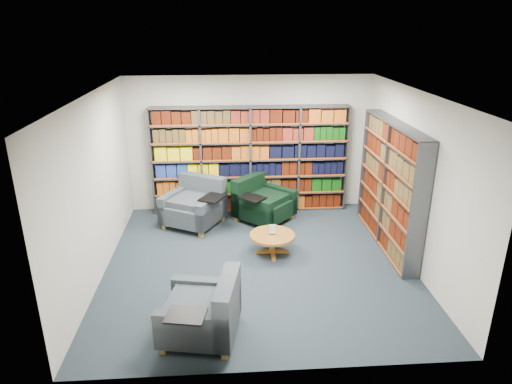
{
  "coord_description": "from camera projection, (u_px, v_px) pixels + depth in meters",
  "views": [
    {
      "loc": [
        -0.5,
        -6.68,
        3.8
      ],
      "look_at": [
        0.0,
        0.6,
        1.05
      ],
      "focal_mm": 32.0,
      "sensor_mm": 36.0,
      "label": 1
    }
  ],
  "objects": [
    {
      "name": "coffee_table",
      "position": [
        272.0,
        238.0,
        7.83
      ],
      "size": [
        0.78,
        0.78,
        0.55
      ],
      "color": "olive",
      "rests_on": "ground"
    },
    {
      "name": "bookshelf_right",
      "position": [
        390.0,
        186.0,
        7.93
      ],
      "size": [
        0.28,
        2.5,
        2.2
      ],
      "color": "#47494F",
      "rests_on": "ground"
    },
    {
      "name": "chair_green_right",
      "position": [
        261.0,
        203.0,
        9.2
      ],
      "size": [
        1.35,
        1.35,
        0.87
      ],
      "color": "black",
      "rests_on": "ground"
    },
    {
      "name": "room_shell",
      "position": [
        259.0,
        185.0,
        7.12
      ],
      "size": [
        5.02,
        5.02,
        2.82
      ],
      "color": "#1B272F",
      "rests_on": "ground"
    },
    {
      "name": "chair_teal_front",
      "position": [
        207.0,
        314.0,
        5.74
      ],
      "size": [
        1.08,
        1.18,
        0.84
      ],
      "color": "#011A3C",
      "rests_on": "ground"
    },
    {
      "name": "bookshelf_back",
      "position": [
        250.0,
        160.0,
        9.41
      ],
      "size": [
        4.0,
        0.28,
        2.2
      ],
      "color": "#47494F",
      "rests_on": "ground"
    },
    {
      "name": "chair_teal_left",
      "position": [
        196.0,
        206.0,
        9.02
      ],
      "size": [
        1.35,
        1.35,
        0.91
      ],
      "color": "#011A3C",
      "rests_on": "ground"
    }
  ]
}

